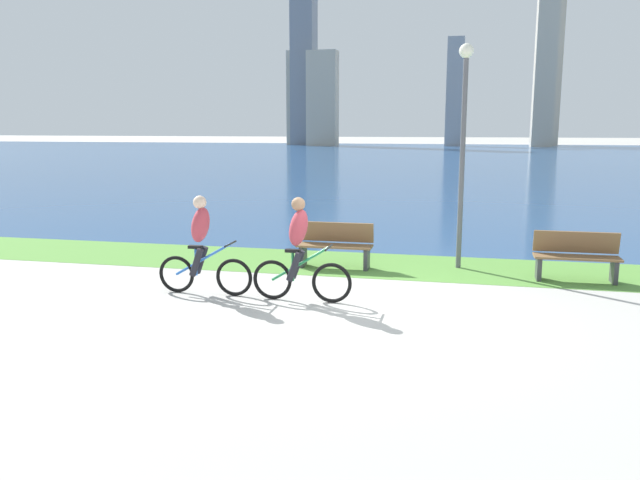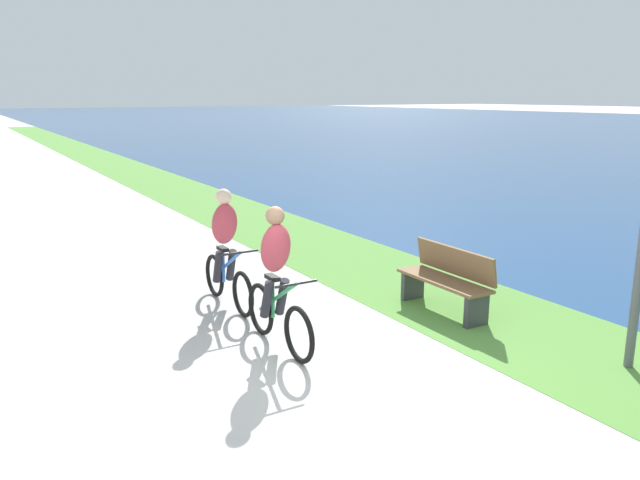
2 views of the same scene
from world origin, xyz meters
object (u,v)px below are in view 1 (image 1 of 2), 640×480
object	(u,v)px
bench_near_path	(576,257)
bench_far_along_path	(335,245)
cyclist_lead	(299,250)
lamppost_tall	(464,126)
cyclist_trailing	(202,246)

from	to	relation	value
bench_near_path	bench_far_along_path	world-z (taller)	same
cyclist_lead	lamppost_tall	world-z (taller)	lamppost_tall
cyclist_trailing	lamppost_tall	bearing A→B (deg)	35.72
cyclist_trailing	lamppost_tall	distance (m)	5.53
lamppost_tall	cyclist_trailing	bearing A→B (deg)	-144.28
bench_far_along_path	lamppost_tall	world-z (taller)	lamppost_tall
cyclist_lead	cyclist_trailing	distance (m)	1.70
cyclist_lead	bench_near_path	world-z (taller)	cyclist_lead
cyclist_trailing	lamppost_tall	xyz separation A→B (m)	(4.19, 3.01, 1.97)
cyclist_trailing	lamppost_tall	size ratio (longest dim) A/B	0.39
bench_near_path	lamppost_tall	bearing A→B (deg)	163.07
bench_far_along_path	cyclist_lead	bearing A→B (deg)	-91.60
bench_near_path	bench_far_along_path	xyz separation A→B (m)	(-4.52, 0.13, 0.00)
cyclist_lead	bench_far_along_path	distance (m)	2.60
cyclist_trailing	lamppost_tall	world-z (taller)	lamppost_tall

